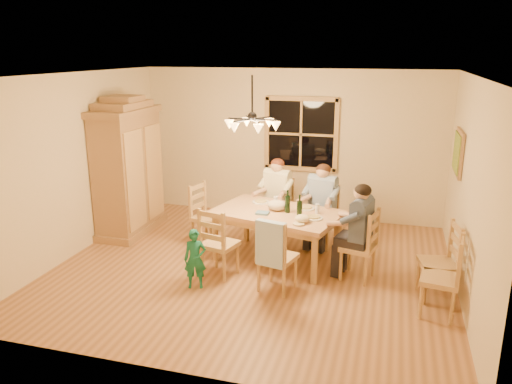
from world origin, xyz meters
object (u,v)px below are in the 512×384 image
(chair_near_right, at_px, (277,268))
(wine_bottle_a, at_px, (288,201))
(chair_end_right, at_px, (358,257))
(wine_bottle_b, at_px, (300,206))
(adult_woman, at_px, (277,188))
(chair_end_left, at_px, (208,226))
(chair_far_right, at_px, (321,228))
(armoire, at_px, (129,171))
(dining_table, at_px, (277,218))
(chair_near_left, at_px, (220,254))
(adult_slate_man, at_px, (360,220))
(chair_spare_front, at_px, (439,291))
(chandelier, at_px, (252,123))
(adult_plaid_man, at_px, (322,195))
(chair_spare_back, at_px, (436,275))
(child, at_px, (195,259))
(chair_far_left, at_px, (277,220))

(chair_near_right, bearing_deg, wine_bottle_a, 108.78)
(chair_end_right, distance_m, wine_bottle_b, 1.05)
(adult_woman, bearing_deg, chair_end_left, 46.74)
(chair_far_right, bearing_deg, armoire, 17.56)
(dining_table, height_order, chair_near_left, chair_near_left)
(adult_slate_man, height_order, chair_spare_front, adult_slate_man)
(chandelier, height_order, chair_end_left, chandelier)
(chair_near_left, xyz_separation_m, adult_slate_man, (1.83, 0.40, 0.54))
(chandelier, bearing_deg, adult_slate_man, 3.06)
(wine_bottle_b, distance_m, chair_spare_front, 2.10)
(armoire, relative_size, chair_far_right, 2.32)
(chandelier, relative_size, adult_slate_man, 0.88)
(chandelier, distance_m, chair_near_right, 1.92)
(chair_far_right, bearing_deg, chair_spare_front, 147.13)
(adult_plaid_man, bearing_deg, wine_bottle_a, 76.51)
(chair_far_right, distance_m, wine_bottle_a, 1.04)
(chandelier, bearing_deg, wine_bottle_a, 41.50)
(dining_table, xyz_separation_m, chair_far_right, (0.54, 0.73, -0.36))
(chair_near_right, distance_m, chair_end_left, 1.88)
(chair_end_left, distance_m, adult_plaid_man, 1.87)
(adult_woman, relative_size, adult_slate_man, 1.00)
(chair_far_right, distance_m, adult_slate_man, 1.34)
(chair_near_left, bearing_deg, chair_near_right, 0.00)
(chair_end_left, bearing_deg, chair_near_left, 43.26)
(chair_near_left, bearing_deg, chair_spare_back, 16.53)
(chair_end_right, height_order, adult_plaid_man, adult_plaid_man)
(chair_near_left, distance_m, chair_near_right, 0.89)
(chair_far_right, bearing_deg, adult_plaid_man, -165.80)
(chair_near_right, relative_size, child, 1.24)
(chair_far_left, bearing_deg, chair_spare_back, 162.07)
(adult_woman, bearing_deg, wine_bottle_b, 131.78)
(wine_bottle_a, bearing_deg, chair_end_right, -15.53)
(armoire, bearing_deg, adult_plaid_man, 3.36)
(chair_end_left, relative_size, adult_plaid_man, 1.13)
(dining_table, xyz_separation_m, adult_woman, (-0.23, 0.92, 0.18))
(chair_end_right, relative_size, wine_bottle_a, 3.00)
(chair_end_right, bearing_deg, chandelier, 107.26)
(chair_near_right, relative_size, chair_end_right, 1.00)
(adult_slate_man, relative_size, wine_bottle_a, 2.65)
(armoire, relative_size, chair_near_left, 2.32)
(chandelier, height_order, chair_spare_front, chandelier)
(chair_near_right, height_order, chair_spare_front, same)
(chair_end_left, distance_m, chair_spare_back, 3.50)
(chandelier, bearing_deg, armoire, 159.18)
(chandelier, relative_size, wine_bottle_a, 2.33)
(chair_far_left, bearing_deg, wine_bottle_b, 131.78)
(chair_far_left, relative_size, chair_near_left, 1.00)
(chair_near_left, bearing_deg, chair_spare_front, 7.48)
(armoire, xyz_separation_m, chair_near_right, (2.91, -1.46, -0.75))
(chair_end_left, bearing_deg, wine_bottle_a, 91.05)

